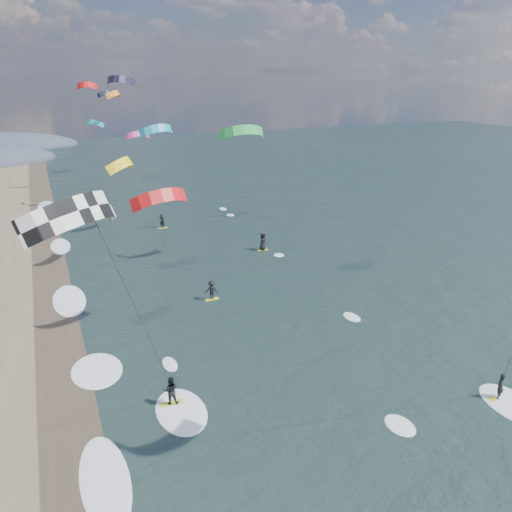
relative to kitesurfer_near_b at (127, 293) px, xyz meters
name	(u,v)px	position (x,y,z in m)	size (l,w,h in m)	color
ground	(393,502)	(9.12, -5.83, -8.78)	(260.00, 260.00, 0.00)	black
wet_sand_strip	(70,431)	(-2.88, 4.17, -8.77)	(3.00, 240.00, 0.00)	#382D23
kitesurfer_near_b	(127,293)	(0.00, 0.00, 0.00)	(7.01, 9.00, 13.77)	gold
far_kitesurfers	(222,254)	(12.04, 23.20, -7.93)	(9.49, 21.08, 1.79)	gold
bg_kite_field	(132,116)	(8.63, 44.65, 2.99)	(13.48, 74.36, 8.53)	orange
shoreline_surf	(85,375)	(-1.68, 8.92, -8.78)	(2.40, 79.40, 0.11)	white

